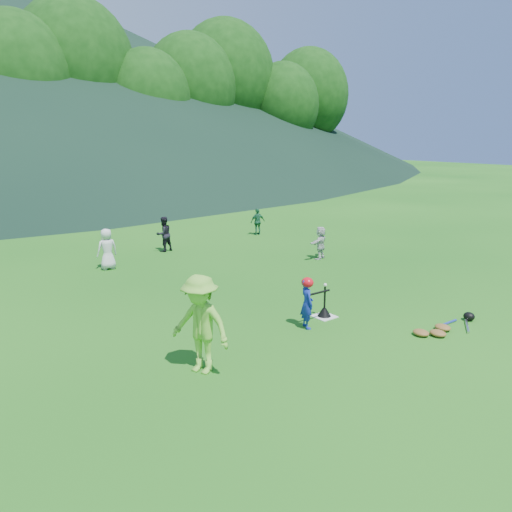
% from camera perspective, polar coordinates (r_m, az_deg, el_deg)
% --- Properties ---
extents(ground, '(120.00, 120.00, 0.00)m').
position_cam_1_polar(ground, '(11.20, 7.79, -6.90)').
color(ground, '#155713').
rests_on(ground, ground).
extents(home_plate, '(0.45, 0.45, 0.02)m').
position_cam_1_polar(home_plate, '(11.20, 7.79, -6.85)').
color(home_plate, silver).
rests_on(home_plate, ground).
extents(baseball, '(0.08, 0.08, 0.08)m').
position_cam_1_polar(baseball, '(10.97, 7.91, -3.29)').
color(baseball, white).
rests_on(baseball, batting_tee).
extents(batter_child, '(0.37, 0.45, 1.06)m').
position_cam_1_polar(batter_child, '(10.38, 5.84, -5.41)').
color(batter_child, '#16289A').
rests_on(batter_child, ground).
extents(adult_coach, '(1.02, 1.26, 1.70)m').
position_cam_1_polar(adult_coach, '(8.41, -6.36, -7.77)').
color(adult_coach, '#78C53A').
rests_on(adult_coach, ground).
extents(fielder_a, '(0.60, 0.40, 1.23)m').
position_cam_1_polar(fielder_a, '(15.46, -16.66, 0.77)').
color(fielder_a, silver).
rests_on(fielder_a, ground).
extents(fielder_b, '(0.65, 0.54, 1.20)m').
position_cam_1_polar(fielder_b, '(17.39, -10.50, 2.47)').
color(fielder_b, black).
rests_on(fielder_b, ground).
extents(fielder_c, '(0.65, 0.35, 1.06)m').
position_cam_1_polar(fielder_c, '(20.01, 0.19, 3.95)').
color(fielder_c, '#1C5F3C').
rests_on(fielder_c, ground).
extents(fielder_d, '(1.03, 0.67, 1.06)m').
position_cam_1_polar(fielder_d, '(16.19, 7.37, 1.51)').
color(fielder_d, silver).
rests_on(fielder_d, ground).
extents(batting_tee, '(0.30, 0.30, 0.68)m').
position_cam_1_polar(batting_tee, '(11.16, 7.81, -6.28)').
color(batting_tee, black).
rests_on(batting_tee, home_plate).
extents(batter_gear, '(0.73, 0.26, 0.42)m').
position_cam_1_polar(batter_gear, '(10.27, 6.00, -3.13)').
color(batter_gear, red).
rests_on(batter_gear, ground).
extents(equipment_pile, '(1.80, 0.72, 0.19)m').
position_cam_1_polar(equipment_pile, '(11.04, 20.63, -7.65)').
color(equipment_pile, olive).
rests_on(equipment_pile, ground).
extents(outfield_fence, '(70.07, 0.08, 1.33)m').
position_cam_1_polar(outfield_fence, '(36.30, -25.28, 7.31)').
color(outfield_fence, gray).
rests_on(outfield_fence, ground).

